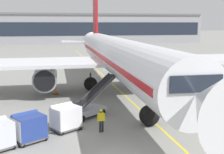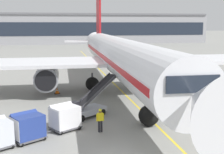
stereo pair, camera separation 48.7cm
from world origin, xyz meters
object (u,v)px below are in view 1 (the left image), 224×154
Objects in this scene: parked_airplane at (118,57)px; ground_crew_by_carts at (101,119)px; ground_crew_by_loader at (64,118)px; ground_crew_marshaller at (68,111)px; belt_loader at (88,106)px; baggage_cart_lead at (65,117)px; safety_cone_engine_keepout at (56,91)px; baggage_cart_second at (29,127)px.

parked_airplane is 27.18× the size of ground_crew_by_carts.
ground_crew_by_loader and ground_crew_marshaller have the same top height.
belt_loader is 2.81× the size of ground_crew_marshaller.
ground_crew_by_loader and ground_crew_by_carts have the same top height.
ground_crew_marshaller is (-1.81, -1.57, 0.09)m from belt_loader.
baggage_cart_lead is 0.32m from ground_crew_by_loader.
ground_crew_by_carts is at bearing -14.65° from ground_crew_by_loader.
baggage_cart_lead is (-6.70, -11.51, -3.05)m from parked_airplane.
ground_crew_by_carts is (-4.19, -12.49, -3.05)m from parked_airplane.
baggage_cart_lead is 11.82m from safety_cone_engine_keepout.
ground_crew_by_loader is 12.10m from safety_cone_engine_keepout.
parked_airplane is 9.67× the size of belt_loader.
parked_airplane is 13.66m from baggage_cart_lead.
ground_crew_marshaller is at bearing 78.59° from baggage_cart_lead.
parked_airplane is 17.31× the size of baggage_cart_second.
belt_loader is 9.20m from safety_cone_engine_keepout.
baggage_cart_second is 4.10m from ground_crew_marshaller.
baggage_cart_lead reaches higher than safety_cone_engine_keepout.
belt_loader is 6.97× the size of safety_cone_engine_keepout.
baggage_cart_lead reaches higher than ground_crew_marshaller.
safety_cone_engine_keepout is at bearing 102.83° from ground_crew_by_carts.
parked_airplane reaches higher than safety_cone_engine_keepout.
ground_crew_marshaller is 2.48× the size of safety_cone_engine_keepout.
parked_airplane is 13.52m from ground_crew_by_carts.
belt_loader is at bearing 95.98° from ground_crew_by_carts.
parked_airplane is 16.32m from baggage_cart_second.
parked_airplane reaches higher than baggage_cart_lead.
ground_crew_by_carts is at bearing -21.36° from baggage_cart_lead.
parked_airplane is at bearing 59.86° from ground_crew_by_loader.
belt_loader is at bearing 44.85° from baggage_cart_second.
belt_loader reaches higher than safety_cone_engine_keepout.
ground_crew_by_carts is 2.48× the size of safety_cone_engine_keepout.
safety_cone_engine_keepout is (2.11, 13.41, -0.66)m from baggage_cart_second.
safety_cone_engine_keepout is (-0.40, 11.80, -0.66)m from baggage_cart_lead.
baggage_cart_second is at bearing -98.93° from safety_cone_engine_keepout.
ground_crew_by_loader is at bearing -88.79° from safety_cone_engine_keepout.
ground_crew_by_loader is 1.00× the size of ground_crew_by_carts.
ground_crew_by_carts is (2.51, -0.98, -0.00)m from baggage_cart_lead.
baggage_cart_lead is at bearing -120.21° from parked_airplane.
safety_cone_engine_keepout is (-2.50, 8.83, -0.57)m from belt_loader.
ground_crew_by_carts is at bearing 7.21° from baggage_cart_second.
safety_cone_engine_keepout is at bearing 177.68° from parked_airplane.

